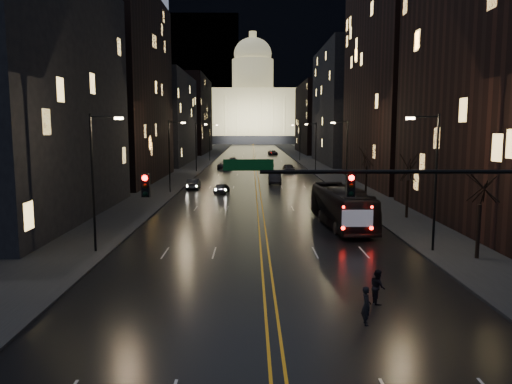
{
  "coord_description": "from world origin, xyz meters",
  "views": [
    {
      "loc": [
        -0.87,
        -21.74,
        8.12
      ],
      "look_at": [
        -0.55,
        12.17,
        3.73
      ],
      "focal_mm": 35.0,
      "sensor_mm": 36.0,
      "label": 1
    }
  ],
  "objects_px": {
    "traffic_signal": "(405,196)",
    "oncoming_car_b": "(194,184)",
    "bus": "(342,207)",
    "pedestrian_a": "(366,306)",
    "oncoming_car_a": "(222,188)",
    "receding_car_a": "(275,178)",
    "pedestrian_b": "(378,287)"
  },
  "relations": [
    {
      "from": "traffic_signal",
      "to": "pedestrian_b",
      "type": "bearing_deg",
      "value": 149.89
    },
    {
      "from": "bus",
      "to": "pedestrian_a",
      "type": "xyz_separation_m",
      "value": [
        -2.71,
        -20.63,
        -0.82
      ]
    },
    {
      "from": "traffic_signal",
      "to": "oncoming_car_b",
      "type": "height_order",
      "value": "traffic_signal"
    },
    {
      "from": "receding_car_a",
      "to": "pedestrian_a",
      "type": "xyz_separation_m",
      "value": [
        1.37,
        -51.91,
        -0.02
      ]
    },
    {
      "from": "oncoming_car_a",
      "to": "traffic_signal",
      "type": "bearing_deg",
      "value": 112.46
    },
    {
      "from": "oncoming_car_b",
      "to": "pedestrian_b",
      "type": "relative_size",
      "value": 2.68
    },
    {
      "from": "receding_car_a",
      "to": "oncoming_car_b",
      "type": "bearing_deg",
      "value": -150.92
    },
    {
      "from": "oncoming_car_a",
      "to": "pedestrian_b",
      "type": "xyz_separation_m",
      "value": [
        9.56,
        -39.39,
        0.14
      ]
    },
    {
      "from": "oncoming_car_a",
      "to": "oncoming_car_b",
      "type": "relative_size",
      "value": 0.9
    },
    {
      "from": "traffic_signal",
      "to": "oncoming_car_a",
      "type": "height_order",
      "value": "traffic_signal"
    },
    {
      "from": "traffic_signal",
      "to": "receding_car_a",
      "type": "relative_size",
      "value": 3.41
    },
    {
      "from": "bus",
      "to": "pedestrian_a",
      "type": "bearing_deg",
      "value": -102.02
    },
    {
      "from": "oncoming_car_b",
      "to": "pedestrian_b",
      "type": "bearing_deg",
      "value": 107.72
    },
    {
      "from": "receding_car_a",
      "to": "pedestrian_b",
      "type": "height_order",
      "value": "receding_car_a"
    },
    {
      "from": "receding_car_a",
      "to": "oncoming_car_a",
      "type": "bearing_deg",
      "value": -125.3
    },
    {
      "from": "oncoming_car_a",
      "to": "receding_car_a",
      "type": "xyz_separation_m",
      "value": [
        7.07,
        9.99,
        0.17
      ]
    },
    {
      "from": "pedestrian_a",
      "to": "bus",
      "type": "bearing_deg",
      "value": -6.22
    },
    {
      "from": "bus",
      "to": "pedestrian_a",
      "type": "height_order",
      "value": "bus"
    },
    {
      "from": "oncoming_car_a",
      "to": "pedestrian_a",
      "type": "bearing_deg",
      "value": 109.14
    },
    {
      "from": "bus",
      "to": "pedestrian_b",
      "type": "relative_size",
      "value": 7.27
    },
    {
      "from": "traffic_signal",
      "to": "oncoming_car_a",
      "type": "xyz_separation_m",
      "value": [
        -10.48,
        39.93,
        -4.44
      ]
    },
    {
      "from": "oncoming_car_b",
      "to": "pedestrian_b",
      "type": "distance_m",
      "value": 45.32
    },
    {
      "from": "oncoming_car_b",
      "to": "receding_car_a",
      "type": "relative_size",
      "value": 0.85
    },
    {
      "from": "traffic_signal",
      "to": "pedestrian_b",
      "type": "height_order",
      "value": "traffic_signal"
    },
    {
      "from": "pedestrian_a",
      "to": "pedestrian_b",
      "type": "relative_size",
      "value": 1.02
    },
    {
      "from": "oncoming_car_b",
      "to": "pedestrian_b",
      "type": "height_order",
      "value": "pedestrian_b"
    },
    {
      "from": "bus",
      "to": "oncoming_car_a",
      "type": "distance_m",
      "value": 24.06
    },
    {
      "from": "traffic_signal",
      "to": "bus",
      "type": "bearing_deg",
      "value": 87.92
    },
    {
      "from": "oncoming_car_a",
      "to": "pedestrian_a",
      "type": "relative_size",
      "value": 2.38
    },
    {
      "from": "oncoming_car_b",
      "to": "receding_car_a",
      "type": "distance_m",
      "value": 12.59
    },
    {
      "from": "bus",
      "to": "oncoming_car_b",
      "type": "xyz_separation_m",
      "value": [
        -15.08,
        25.16,
        -0.92
      ]
    },
    {
      "from": "bus",
      "to": "oncoming_car_a",
      "type": "xyz_separation_m",
      "value": [
        -11.16,
        21.29,
        -0.97
      ]
    }
  ]
}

